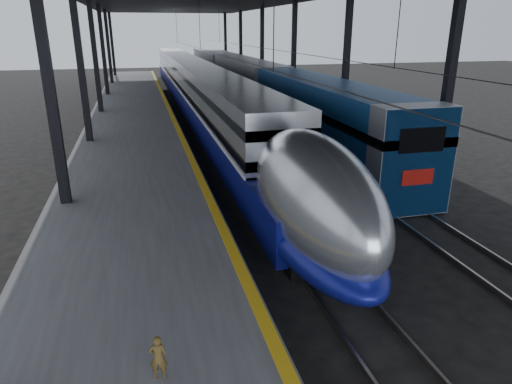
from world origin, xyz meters
name	(u,v)px	position (x,y,z in m)	size (l,w,h in m)	color
ground	(254,273)	(0.00, 0.00, 0.00)	(160.00, 160.00, 0.00)	black
platform	(133,129)	(-3.50, 20.00, 0.50)	(6.00, 80.00, 1.00)	#4C4C4F
yellow_strip	(174,120)	(-0.70, 20.00, 1.00)	(0.30, 80.00, 0.01)	gold
rails	(247,129)	(4.50, 20.00, 0.08)	(6.52, 80.00, 0.16)	slate
tgv_train	(197,90)	(2.00, 28.02, 1.96)	(2.92, 65.20, 4.19)	silver
second_train	(249,84)	(7.00, 29.89, 2.18)	(3.12, 56.05, 4.29)	navy
child	(158,357)	(-2.98, -4.88, 1.44)	(0.32, 0.21, 0.89)	brown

